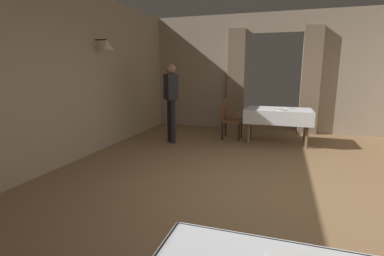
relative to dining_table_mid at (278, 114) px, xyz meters
name	(u,v)px	position (x,y,z in m)	size (l,w,h in m)	color
ground	(253,193)	(-0.22, -2.86, -0.65)	(10.08, 10.08, 0.00)	olive
wall_left	(46,75)	(-3.42, -2.86, 0.85)	(0.49, 8.40, 3.00)	gray
wall_back	(273,72)	(-0.22, 1.32, 0.87)	(6.40, 0.27, 3.00)	gray
dining_table_mid	(278,114)	(0.00, 0.00, 0.00)	(1.42, 0.88, 0.75)	#7A604C
chair_mid_left	(229,117)	(-1.09, 0.05, -0.13)	(0.44, 0.44, 0.93)	black
plate_mid_a	(289,108)	(0.22, 0.17, 0.11)	(0.20, 0.20, 0.01)	white
plate_mid_b	(282,110)	(0.06, -0.18, 0.11)	(0.23, 0.23, 0.01)	white
person_waiter_by_doorway	(171,96)	(-2.24, -0.67, 0.37)	(0.40, 0.42, 1.72)	black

